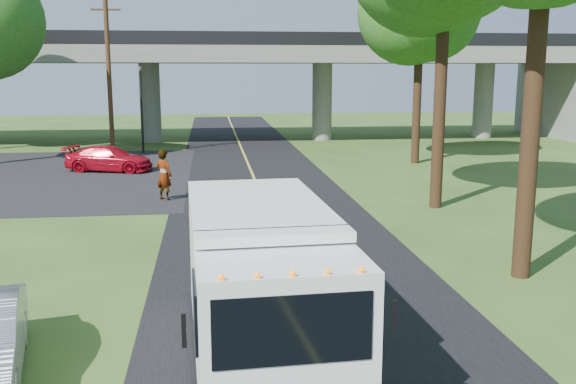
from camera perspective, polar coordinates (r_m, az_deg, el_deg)
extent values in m
plane|color=#2F4E1B|center=(14.35, 1.58, -9.60)|extent=(120.00, 120.00, 0.00)
cube|color=black|center=(23.91, -2.00, -1.21)|extent=(7.00, 90.00, 0.02)
cube|color=black|center=(32.93, -22.75, 1.29)|extent=(16.00, 18.00, 0.01)
cube|color=gold|center=(23.90, -2.00, -1.16)|extent=(0.12, 90.00, 0.01)
cube|color=slate|center=(45.34, -4.57, 12.11)|extent=(50.00, 9.00, 1.20)
cube|color=black|center=(40.98, -4.31, 13.51)|extent=(50.00, 0.25, 0.80)
cube|color=black|center=(49.76, -4.82, 13.04)|extent=(50.00, 0.25, 0.80)
cube|color=slate|center=(52.78, 24.01, 7.78)|extent=(4.00, 10.00, 6.00)
cylinder|color=slate|center=(45.52, -12.14, 7.74)|extent=(1.40, 1.40, 5.40)
cylinder|color=slate|center=(46.05, 3.05, 8.00)|extent=(1.40, 1.40, 5.40)
cylinder|color=slate|center=(49.57, 16.96, 7.76)|extent=(1.40, 1.40, 5.40)
cylinder|color=black|center=(39.56, -12.88, 7.13)|extent=(0.14, 0.14, 5.20)
imported|color=black|center=(39.49, -13.01, 10.02)|extent=(0.18, 0.22, 1.10)
cylinder|color=#472D19|center=(37.69, -15.61, 9.72)|extent=(0.26, 0.26, 9.00)
cube|color=#472D19|center=(37.82, -15.91, 15.33)|extent=(1.60, 0.10, 0.10)
cylinder|color=#382314|center=(16.22, 20.74, 4.81)|extent=(0.44, 0.44, 7.00)
cylinder|color=#382314|center=(23.79, 13.34, 7.79)|extent=(0.44, 0.44, 7.70)
cylinder|color=#382314|center=(35.11, 11.40, 7.93)|extent=(0.44, 0.44, 6.65)
sphere|color=#285516|center=(35.21, 11.70, 15.87)|extent=(5.58, 5.58, 5.58)
sphere|color=#285516|center=(35.02, 12.75, 16.35)|extent=(4.96, 4.96, 4.96)
cube|color=white|center=(11.81, -2.86, -5.86)|extent=(2.52, 4.36, 2.18)
cube|color=white|center=(9.04, -0.53, -11.88)|extent=(2.40, 1.85, 1.99)
cube|color=black|center=(8.14, 0.44, -12.13)|extent=(2.03, 0.17, 0.92)
cube|color=white|center=(11.91, -2.57, -12.54)|extent=(2.58, 5.72, 0.17)
cylinder|color=black|center=(13.31, -7.75, -9.37)|extent=(0.31, 0.88, 0.87)
cylinder|color=black|center=(13.51, 0.76, -8.96)|extent=(0.31, 0.88, 0.87)
imported|color=#AA0A1A|center=(33.07, -15.60, 2.87)|extent=(4.64, 2.84, 1.25)
imported|color=gray|center=(25.20, -10.97, 1.49)|extent=(0.86, 0.82, 1.98)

